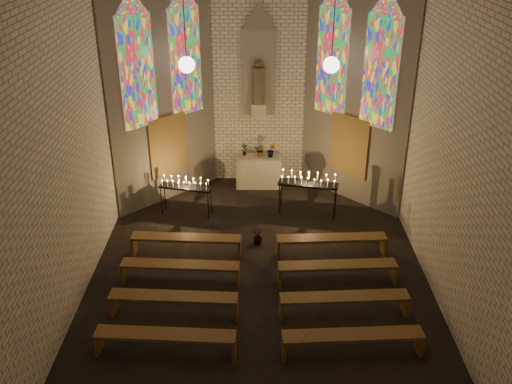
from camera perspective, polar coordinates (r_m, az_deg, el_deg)
floor at (r=13.38m, az=0.28°, el=-9.73°), size 12.00×12.00×0.00m
room at (r=14.74m, az=0.30°, el=10.07°), size 8.22×12.43×7.00m
altar at (r=17.83m, az=0.26°, el=2.08°), size 1.40×0.60×1.00m
flower_vase_left at (r=17.63m, az=-1.17°, el=4.25°), size 0.24×0.21×0.39m
flower_vase_center at (r=17.61m, az=0.44°, el=4.20°), size 0.41×0.38×0.38m
flower_vase_right at (r=17.52m, az=1.54°, el=4.19°), size 0.27×0.23×0.45m
aisle_flower_pot at (r=14.92m, az=0.17°, el=-4.44°), size 0.32×0.32×0.44m
votive_stand_left at (r=16.10m, az=-7.09°, el=0.73°), size 1.53×0.67×1.09m
votive_stand_right at (r=15.98m, az=5.24°, el=1.07°), size 1.72×0.74×1.23m
pew_left_0 at (r=14.47m, az=-7.00°, el=-4.79°), size 2.78×0.54×0.53m
pew_right_0 at (r=14.47m, az=7.55°, el=-4.81°), size 2.78×0.54×0.53m
pew_left_1 at (r=13.47m, az=-7.58°, el=-7.46°), size 2.78×0.54×0.53m
pew_right_1 at (r=13.48m, az=8.14°, el=-7.48°), size 2.78×0.54×0.53m
pew_left_2 at (r=12.51m, az=-8.25°, el=-10.56°), size 2.78×0.54×0.53m
pew_right_2 at (r=12.52m, az=8.82°, el=-10.57°), size 2.78×0.54×0.53m
pew_left_3 at (r=11.59m, az=-9.06°, el=-14.15°), size 2.78×0.54×0.53m
pew_right_3 at (r=11.60m, az=9.64°, el=-14.17°), size 2.78×0.54×0.53m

